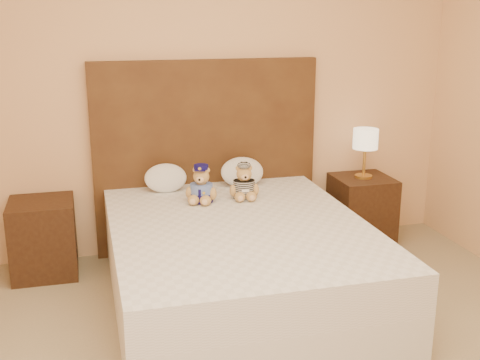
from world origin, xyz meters
name	(u,v)px	position (x,y,z in m)	size (l,w,h in m)	color
room_walls	(280,20)	(0.00, 0.46, 1.81)	(4.04, 4.52, 2.72)	#EBB580
bed	(239,263)	(0.00, 1.20, 0.28)	(1.60, 2.00, 0.55)	white
headboard	(207,157)	(0.00, 2.21, 0.75)	(1.75, 0.08, 1.50)	#533519
nightstand_left	(43,238)	(-1.25, 2.00, 0.28)	(0.45, 0.45, 0.55)	#3A2312
nightstand_right	(361,210)	(1.25, 2.00, 0.28)	(0.45, 0.45, 0.55)	#3A2312
lamp	(365,141)	(1.25, 2.00, 0.85)	(0.20, 0.20, 0.40)	gold
teddy_police	(201,184)	(-0.14, 1.70, 0.68)	(0.23, 0.22, 0.27)	tan
teddy_prisoner	(244,182)	(0.17, 1.70, 0.68)	(0.22, 0.21, 0.25)	tan
pillow_left	(166,177)	(-0.35, 2.03, 0.66)	(0.31, 0.20, 0.22)	white
pillow_right	(242,171)	(0.24, 2.03, 0.67)	(0.34, 0.22, 0.24)	white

